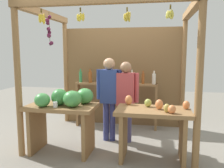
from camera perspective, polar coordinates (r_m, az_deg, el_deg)
ground_plane at (r=4.68m, az=0.47°, el=-13.24°), size 12.00×12.00×0.00m
market_stall at (r=4.81m, az=1.37°, el=4.96°), size 2.83×2.08×2.46m
fruit_counter_left at (r=3.96m, az=-11.46°, el=-6.19°), size 1.14×0.72×1.08m
fruit_counter_right at (r=3.72m, az=9.93°, el=-9.31°), size 1.14×0.64×0.97m
bottle_shelf_unit at (r=5.19m, az=0.92°, el=-1.87°), size 1.81×0.22×1.35m
vendor_man at (r=4.38m, az=-0.69°, el=-1.95°), size 0.48×0.21×1.57m
vendor_woman at (r=4.33m, az=3.34°, el=-2.68°), size 0.48×0.20×1.51m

